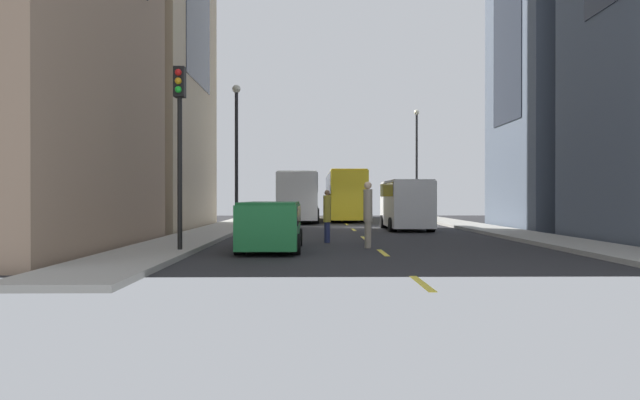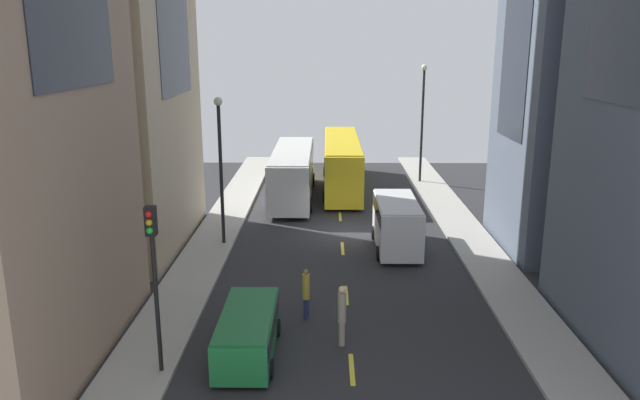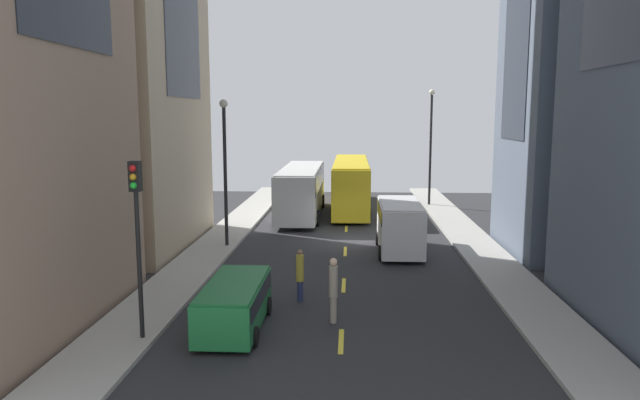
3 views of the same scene
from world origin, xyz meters
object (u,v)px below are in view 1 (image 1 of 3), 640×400
Objects in this scene: traffic_light_near_corner at (180,122)px; city_bus_white at (299,193)px; pedestrian_crossing_mid at (368,212)px; delivery_van_white at (406,201)px; pedestrian_walking_far at (327,214)px; car_green_0 at (271,222)px; streetcar_yellow at (344,192)px.

city_bus_white is at bearing 82.56° from traffic_light_near_corner.
city_bus_white is at bearing 92.38° from pedestrian_crossing_mid.
delivery_van_white reaches higher than pedestrian_walking_far.
delivery_van_white is at bearing 60.53° from car_green_0.
pedestrian_crossing_mid is 6.73m from traffic_light_near_corner.
car_green_0 is 3.51m from pedestrian_walking_far.
car_green_0 is 3.29m from pedestrian_crossing_mid.
streetcar_yellow is at bearing 83.30° from pedestrian_crossing_mid.
pedestrian_walking_far is (1.52, -18.59, -0.95)m from city_bus_white.
pedestrian_crossing_mid is (3.19, 0.72, 0.30)m from car_green_0.
city_bus_white is 18.68m from pedestrian_walking_far.
streetcar_yellow is 21.77m from pedestrian_walking_far.
streetcar_yellow is 26.76m from traffic_light_near_corner.
pedestrian_crossing_mid is 0.41× the size of traffic_light_near_corner.
traffic_light_near_corner is at bearing -125.70° from delivery_van_white.
city_bus_white is at bearing 119.10° from delivery_van_white.
car_green_0 is at bearing -119.47° from delivery_van_white.
city_bus_white is at bearing 89.04° from car_green_0.
traffic_light_near_corner is (-4.50, -4.26, 2.89)m from pedestrian_walking_far.
pedestrian_crossing_mid is (-3.04, -10.30, -0.29)m from delivery_van_white.
delivery_van_white is at bearing -60.90° from city_bus_white.
city_bus_white is 21.04m from pedestrian_crossing_mid.
city_bus_white reaches higher than pedestrian_crossing_mid.
delivery_van_white is 9.17m from pedestrian_walking_far.
car_green_0 is 2.07× the size of pedestrian_crossing_mid.
delivery_van_white is 0.99× the size of traffic_light_near_corner.
pedestrian_walking_far is at bearing -118.36° from delivery_van_white.
pedestrian_walking_far is 2.60m from pedestrian_crossing_mid.
traffic_light_near_corner reaches higher than car_green_0.
car_green_0 is at bearing 26.29° from traffic_light_near_corner.
car_green_0 is (-6.23, -11.02, -0.59)m from delivery_van_white.
streetcar_yellow reaches higher than pedestrian_crossing_mid.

